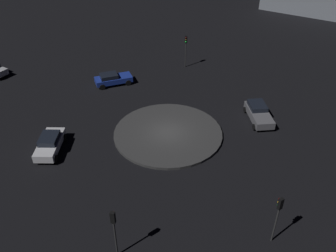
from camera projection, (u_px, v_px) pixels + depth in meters
name	position (u px, v px, depth m)	size (l,w,h in m)	color
ground_plane	(168.00, 134.00, 35.39)	(117.01, 117.01, 0.00)	black
roundabout_island	(168.00, 133.00, 35.31)	(10.62, 10.62, 0.27)	#383838
car_white	(50.00, 143.00, 32.83)	(4.76, 3.31, 1.57)	white
car_grey	(259.00, 113.00, 37.10)	(4.85, 3.80, 1.52)	slate
car_blue	(112.00, 79.00, 43.41)	(4.29, 4.42, 1.44)	#1E38A5
traffic_light_southwest	(278.00, 211.00, 23.43)	(0.37, 0.39, 4.12)	#2D2D2D
traffic_light_east	(186.00, 45.00, 46.11)	(0.38, 0.34, 4.27)	#2D2D2D
traffic_light_west	(114.00, 225.00, 22.49)	(0.37, 0.33, 4.14)	#2D2D2D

